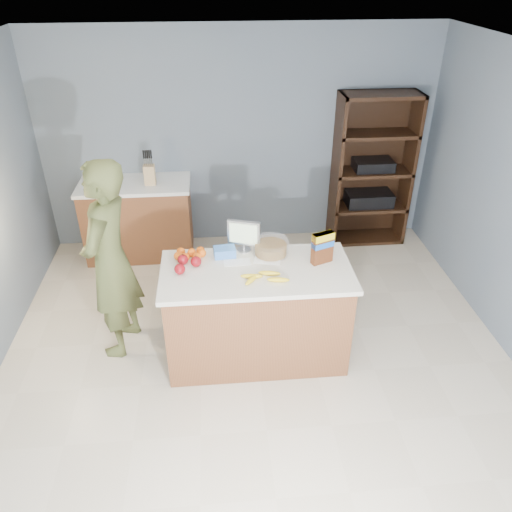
{
  "coord_description": "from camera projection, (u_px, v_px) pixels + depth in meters",
  "views": [
    {
      "loc": [
        -0.31,
        -3.07,
        3.09
      ],
      "look_at": [
        0.0,
        0.35,
        1.0
      ],
      "focal_mm": 35.0,
      "sensor_mm": 36.0,
      "label": 1
    }
  ],
  "objects": [
    {
      "name": "oranges",
      "position": [
        189.0,
        254.0,
        4.17
      ],
      "size": [
        0.27,
        0.17,
        0.07
      ],
      "color": "orange",
      "rests_on": "counter_peninsula"
    },
    {
      "name": "walls",
      "position": [
        261.0,
        201.0,
        3.39
      ],
      "size": [
        4.52,
        5.02,
        2.51
      ],
      "color": "slate",
      "rests_on": "ground"
    },
    {
      "name": "bananas",
      "position": [
        263.0,
        277.0,
        3.91
      ],
      "size": [
        0.38,
        0.2,
        0.04
      ],
      "color": "yellow",
      "rests_on": "counter_peninsula"
    },
    {
      "name": "envelopes",
      "position": [
        252.0,
        261.0,
        4.14
      ],
      "size": [
        0.48,
        0.16,
        0.0
      ],
      "color": "white",
      "rests_on": "counter_peninsula"
    },
    {
      "name": "shelving_unit",
      "position": [
        371.0,
        172.0,
        5.92
      ],
      "size": [
        0.9,
        0.4,
        1.8
      ],
      "color": "black",
      "rests_on": "ground"
    },
    {
      "name": "blue_carton",
      "position": [
        225.0,
        252.0,
        4.2
      ],
      "size": [
        0.19,
        0.14,
        0.08
      ],
      "primitive_type": "cube",
      "rotation": [
        0.0,
        0.0,
        0.09
      ],
      "color": "blue",
      "rests_on": "counter_peninsula"
    },
    {
      "name": "counter_peninsula",
      "position": [
        257.0,
        317.0,
        4.29
      ],
      "size": [
        1.56,
        0.76,
        0.9
      ],
      "color": "brown",
      "rests_on": "ground"
    },
    {
      "name": "back_cabinet",
      "position": [
        139.0,
        219.0,
        5.79
      ],
      "size": [
        1.24,
        0.62,
        0.9
      ],
      "color": "brown",
      "rests_on": "ground"
    },
    {
      "name": "knife_block",
      "position": [
        150.0,
        174.0,
        5.47
      ],
      "size": [
        0.12,
        0.1,
        0.31
      ],
      "color": "tan",
      "rests_on": "back_cabinet"
    },
    {
      "name": "cereal_box",
      "position": [
        323.0,
        246.0,
        4.05
      ],
      "size": [
        0.19,
        0.13,
        0.27
      ],
      "color": "#592B14",
      "rests_on": "counter_peninsula"
    },
    {
      "name": "person",
      "position": [
        110.0,
        261.0,
        4.16
      ],
      "size": [
        0.56,
        0.73,
        1.78
      ],
      "primitive_type": "imported",
      "rotation": [
        0.0,
        0.0,
        -1.8
      ],
      "color": "#4B5129",
      "rests_on": "ground"
    },
    {
      "name": "tv",
      "position": [
        244.0,
        234.0,
        4.21
      ],
      "size": [
        0.28,
        0.12,
        0.28
      ],
      "color": "silver",
      "rests_on": "counter_peninsula"
    },
    {
      "name": "floor",
      "position": [
        260.0,
        377.0,
        4.25
      ],
      "size": [
        4.5,
        5.0,
        0.02
      ],
      "primitive_type": "cube",
      "color": "beige",
      "rests_on": "ground"
    },
    {
      "name": "salad_bowl",
      "position": [
        271.0,
        248.0,
        4.22
      ],
      "size": [
        0.3,
        0.3,
        0.13
      ],
      "color": "#267219",
      "rests_on": "counter_peninsula"
    },
    {
      "name": "apples",
      "position": [
        186.0,
        263.0,
        4.03
      ],
      "size": [
        0.22,
        0.23,
        0.09
      ],
      "color": "maroon",
      "rests_on": "counter_peninsula"
    }
  ]
}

